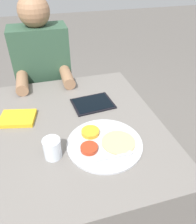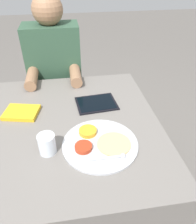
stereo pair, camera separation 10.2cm
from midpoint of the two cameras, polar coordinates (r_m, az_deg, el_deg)
ground_plane at (r=1.63m, az=-8.04°, el=-24.47°), size 12.00×12.00×0.00m
dining_table at (r=1.32m, az=-9.44°, el=-16.41°), size 0.91×0.94×0.75m
thali_tray at (r=0.93m, az=-1.60°, el=-8.23°), size 0.32×0.32×0.03m
red_notebook at (r=1.15m, az=-22.66°, el=-1.68°), size 0.19×0.16×0.02m
tablet_device at (r=1.18m, az=-3.84°, el=2.13°), size 0.23×0.18×0.01m
person_diner at (r=1.66m, az=-14.96°, el=4.89°), size 0.36×0.41×1.23m
drinking_glass at (r=0.89m, az=-15.11°, el=-9.29°), size 0.07×0.07×0.09m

